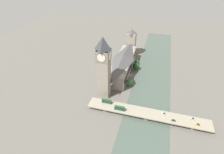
{
  "coord_description": "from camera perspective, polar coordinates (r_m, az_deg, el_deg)",
  "views": [
    {
      "loc": [
        -30.43,
        208.76,
        138.76
      ],
      "look_at": [
        18.18,
        37.6,
        18.01
      ],
      "focal_mm": 28.0,
      "sensor_mm": 36.0,
      "label": 1
    }
  ],
  "objects": [
    {
      "name": "car_northbound_mid",
      "position": [
        198.15,
        24.91,
        -12.26
      ],
      "size": [
        3.86,
        1.79,
        1.36
      ],
      "color": "silver",
      "rests_on": "road_bridge"
    },
    {
      "name": "parliament_hall",
      "position": [
        254.14,
        3.69,
        4.63
      ],
      "size": [
        22.81,
        95.99,
        27.82
      ],
      "color": "gray",
      "rests_on": "ground_plane"
    },
    {
      "name": "double_decker_bus_lead",
      "position": [
        196.33,
        -1.77,
        -7.84
      ],
      "size": [
        10.91,
        2.48,
        5.04
      ],
      "color": "#235B33",
      "rests_on": "road_bridge"
    },
    {
      "name": "road_bridge",
      "position": [
        191.36,
        11.28,
        -11.59
      ],
      "size": [
        128.19,
        15.49,
        4.65
      ],
      "color": "gray",
      "rests_on": "ground_plane"
    },
    {
      "name": "double_decker_bus_mid",
      "position": [
        188.58,
        2.53,
        -10.07
      ],
      "size": [
        11.39,
        2.6,
        4.83
      ],
      "color": "#235B33",
      "rests_on": "road_bridge"
    },
    {
      "name": "clock_tower",
      "position": [
        193.99,
        -2.75,
        3.64
      ],
      "size": [
        14.7,
        14.7,
        74.45
      ],
      "color": "gray",
      "rests_on": "ground_plane"
    },
    {
      "name": "car_northbound_lead",
      "position": [
        193.1,
        16.64,
        -11.4
      ],
      "size": [
        4.55,
        1.82,
        1.35
      ],
      "color": "silver",
      "rests_on": "road_bridge"
    },
    {
      "name": "river_water",
      "position": [
        250.59,
        13.07,
        -0.43
      ],
      "size": [
        48.09,
        360.0,
        0.3
      ],
      "primitive_type": "cube",
      "color": "#47564C",
      "rests_on": "ground_plane"
    },
    {
      "name": "tree_embankment_near",
      "position": [
        263.34,
        7.87,
        3.61
      ],
      "size": [
        9.65,
        9.65,
        11.11
      ],
      "color": "brown",
      "rests_on": "ground_plane"
    },
    {
      "name": "tree_embankment_far",
      "position": [
        277.07,
        8.13,
        4.87
      ],
      "size": [
        6.16,
        6.16,
        7.85
      ],
      "color": "brown",
      "rests_on": "ground_plane"
    },
    {
      "name": "car_northbound_tail",
      "position": [
        189.33,
        19.44,
        -13.21
      ],
      "size": [
        4.06,
        1.76,
        1.46
      ],
      "color": "#2D5638",
      "rests_on": "road_bridge"
    },
    {
      "name": "ground_plane",
      "position": [
        252.51,
        6.31,
        0.59
      ],
      "size": [
        600.0,
        600.0,
        0.0
      ],
      "primitive_type": "plane",
      "color": "#605E56"
    },
    {
      "name": "tree_embankment_mid",
      "position": [
        228.09,
        5.75,
        -1.63
      ],
      "size": [
        8.3,
        8.3,
        10.16
      ],
      "color": "brown",
      "rests_on": "ground_plane"
    },
    {
      "name": "car_southbound_lead",
      "position": [
        194.41,
        26.26,
        -13.78
      ],
      "size": [
        4.72,
        1.93,
        1.4
      ],
      "color": "gold",
      "rests_on": "road_bridge"
    },
    {
      "name": "victoria_tower",
      "position": [
        303.08,
        6.27,
        11.3
      ],
      "size": [
        14.7,
        14.7,
        48.05
      ],
      "color": "gray",
      "rests_on": "ground_plane"
    }
  ]
}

